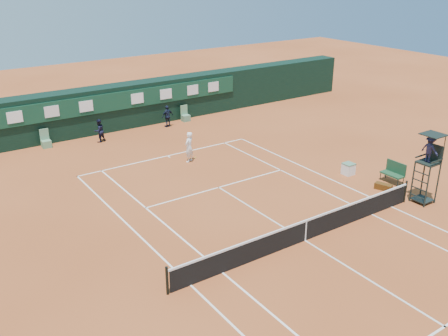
{
  "coord_description": "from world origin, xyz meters",
  "views": [
    {
      "loc": [
        -12.86,
        -12.9,
        10.56
      ],
      "look_at": [
        0.05,
        6.0,
        1.2
      ],
      "focal_mm": 40.0,
      "sensor_mm": 36.0,
      "label": 1
    }
  ],
  "objects_px": {
    "player_bench": "(394,171)",
    "cooler": "(348,169)",
    "player": "(189,147)",
    "umpire_chair": "(429,154)",
    "tennis_net": "(306,230)"
  },
  "relations": [
    {
      "from": "tennis_net",
      "to": "player",
      "type": "relative_size",
      "value": 7.24
    },
    {
      "from": "player_bench",
      "to": "cooler",
      "type": "xyz_separation_m",
      "value": [
        -1.18,
        2.03,
        -0.27
      ]
    },
    {
      "from": "player_bench",
      "to": "cooler",
      "type": "bearing_deg",
      "value": 120.24
    },
    {
      "from": "umpire_chair",
      "to": "player",
      "type": "xyz_separation_m",
      "value": [
        -6.48,
        10.87,
        -1.57
      ]
    },
    {
      "from": "tennis_net",
      "to": "player_bench",
      "type": "height_order",
      "value": "same"
    },
    {
      "from": "player",
      "to": "player_bench",
      "type": "bearing_deg",
      "value": 101.91
    },
    {
      "from": "umpire_chair",
      "to": "player_bench",
      "type": "height_order",
      "value": "umpire_chair"
    },
    {
      "from": "umpire_chair",
      "to": "player",
      "type": "distance_m",
      "value": 12.75
    },
    {
      "from": "player_bench",
      "to": "player",
      "type": "distance_m",
      "value": 11.24
    },
    {
      "from": "player_bench",
      "to": "tennis_net",
      "type": "bearing_deg",
      "value": -166.84
    },
    {
      "from": "umpire_chair",
      "to": "player",
      "type": "relative_size",
      "value": 1.92
    },
    {
      "from": "tennis_net",
      "to": "cooler",
      "type": "bearing_deg",
      "value": 29.9
    },
    {
      "from": "tennis_net",
      "to": "umpire_chair",
      "type": "height_order",
      "value": "umpire_chair"
    },
    {
      "from": "tennis_net",
      "to": "player",
      "type": "distance_m",
      "value": 10.4
    },
    {
      "from": "cooler",
      "to": "player",
      "type": "xyz_separation_m",
      "value": [
        -6.13,
        6.5,
        0.56
      ]
    }
  ]
}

